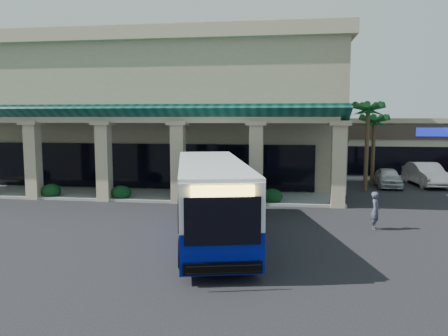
% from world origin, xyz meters
% --- Properties ---
extents(ground, '(110.00, 110.00, 0.00)m').
position_xyz_m(ground, '(0.00, 0.00, 0.00)').
color(ground, black).
extents(main_building, '(30.80, 14.80, 11.35)m').
position_xyz_m(main_building, '(-8.00, 16.00, 5.67)').
color(main_building, tan).
rests_on(main_building, ground).
extents(arcade, '(30.00, 6.20, 5.70)m').
position_xyz_m(arcade, '(-8.00, 6.80, 2.85)').
color(arcade, '#093B31').
rests_on(arcade, ground).
extents(strip_mall, '(22.50, 12.50, 4.90)m').
position_xyz_m(strip_mall, '(18.00, 24.00, 2.45)').
color(strip_mall, beige).
rests_on(strip_mall, ground).
extents(palm_0, '(2.40, 2.40, 6.60)m').
position_xyz_m(palm_0, '(8.50, 11.00, 3.30)').
color(palm_0, '#165320').
rests_on(palm_0, ground).
extents(palm_1, '(2.40, 2.40, 5.80)m').
position_xyz_m(palm_1, '(9.50, 14.00, 2.90)').
color(palm_1, '#165320').
rests_on(palm_1, ground).
extents(broadleaf_tree, '(2.60, 2.60, 4.81)m').
position_xyz_m(broadleaf_tree, '(7.50, 19.00, 2.41)').
color(broadleaf_tree, black).
rests_on(broadleaf_tree, ground).
extents(transit_bus, '(5.13, 11.53, 3.14)m').
position_xyz_m(transit_bus, '(0.13, -1.81, 1.57)').
color(transit_bus, '#040E88').
rests_on(transit_bus, ground).
extents(pedestrian, '(0.58, 0.71, 1.67)m').
position_xyz_m(pedestrian, '(7.09, 0.43, 0.83)').
color(pedestrian, '#3E4152').
rests_on(pedestrian, ground).
extents(car_silver, '(1.92, 4.14, 1.37)m').
position_xyz_m(car_silver, '(10.42, 13.02, 0.69)').
color(car_silver, silver).
rests_on(car_silver, ground).
extents(car_white, '(2.24, 5.22, 1.67)m').
position_xyz_m(car_white, '(13.29, 14.06, 0.84)').
color(car_white, white).
rests_on(car_white, ground).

